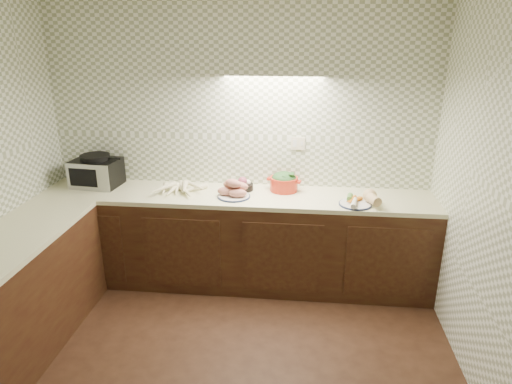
# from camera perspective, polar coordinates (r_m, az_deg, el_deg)

# --- Properties ---
(room) EXTENTS (3.60, 3.60, 2.60)m
(room) POSITION_cam_1_polar(r_m,az_deg,el_deg) (2.55, -7.74, 3.44)
(room) COLOR black
(room) RESTS_ON ground
(counter) EXTENTS (3.60, 3.60, 0.90)m
(counter) POSITION_cam_1_polar(r_m,az_deg,el_deg) (3.81, -14.67, -10.53)
(counter) COLOR black
(counter) RESTS_ON ground
(toaster_oven) EXTENTS (0.46, 0.37, 0.30)m
(toaster_oven) POSITION_cam_1_polar(r_m,az_deg,el_deg) (4.62, -19.33, 2.45)
(toaster_oven) COLOR black
(toaster_oven) RESTS_ON counter
(parsnip_pile) EXTENTS (0.43, 0.48, 0.08)m
(parsnip_pile) POSITION_cam_1_polar(r_m,az_deg,el_deg) (4.22, -8.94, 0.20)
(parsnip_pile) COLOR beige
(parsnip_pile) RESTS_ON counter
(sweet_potato_plate) EXTENTS (0.30, 0.30, 0.17)m
(sweet_potato_plate) POSITION_cam_1_polar(r_m,az_deg,el_deg) (4.09, -2.78, 0.22)
(sweet_potato_plate) COLOR #141D3F
(sweet_potato_plate) RESTS_ON counter
(onion_bowl) EXTENTS (0.17, 0.17, 0.13)m
(onion_bowl) POSITION_cam_1_polar(r_m,az_deg,el_deg) (4.26, -1.50, 0.86)
(onion_bowl) COLOR black
(onion_bowl) RESTS_ON counter
(dutch_oven) EXTENTS (0.33, 0.31, 0.18)m
(dutch_oven) POSITION_cam_1_polar(r_m,az_deg,el_deg) (4.24, 3.51, 1.31)
(dutch_oven) COLOR red
(dutch_oven) RESTS_ON counter
(veg_plate) EXTENTS (0.35, 0.34, 0.13)m
(veg_plate) POSITION_cam_1_polar(r_m,az_deg,el_deg) (4.03, 13.14, -0.85)
(veg_plate) COLOR #141D3F
(veg_plate) RESTS_ON counter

